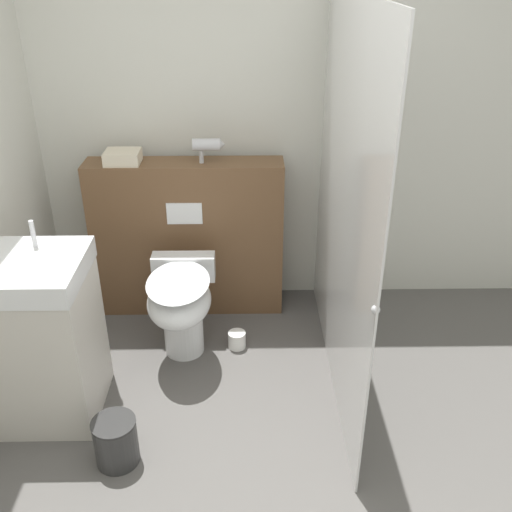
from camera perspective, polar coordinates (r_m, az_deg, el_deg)
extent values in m
plane|color=#565451|center=(2.76, 0.32, -23.88)|extent=(12.00, 12.00, 0.00)
cube|color=silver|center=(3.70, -0.25, 13.54)|extent=(8.00, 0.06, 2.50)
cube|color=brown|center=(3.77, -6.79, 1.80)|extent=(1.24, 0.24, 1.04)
cube|color=white|center=(3.57, -7.17, 4.23)|extent=(0.22, 0.01, 0.14)
cube|color=silver|center=(2.95, 8.65, 4.55)|extent=(0.01, 1.78, 2.03)
sphere|color=#B2B2B7|center=(2.22, 11.88, -5.27)|extent=(0.04, 0.04, 0.04)
cylinder|color=white|center=(3.49, -7.29, -6.70)|extent=(0.24, 0.24, 0.40)
ellipsoid|color=white|center=(3.30, -7.67, -4.43)|extent=(0.37, 0.52, 0.23)
ellipsoid|color=white|center=(3.24, -7.80, -2.59)|extent=(0.36, 0.51, 0.02)
cube|color=white|center=(3.52, -7.25, -1.08)|extent=(0.38, 0.12, 0.16)
cube|color=beige|center=(3.14, -20.39, -8.54)|extent=(0.51, 0.52, 0.79)
cube|color=white|center=(2.91, -21.83, -1.37)|extent=(0.52, 0.53, 0.11)
cylinder|color=silver|center=(2.98, -21.39, 2.08)|extent=(0.02, 0.02, 0.14)
cylinder|color=#B7B7BC|center=(3.51, -4.99, 11.03)|extent=(0.17, 0.07, 0.07)
cone|color=#B7B7BC|center=(3.51, -3.36, 11.06)|extent=(0.03, 0.06, 0.06)
cylinder|color=#B7B7BC|center=(3.53, -5.49, 10.08)|extent=(0.03, 0.03, 0.11)
cube|color=beige|center=(3.61, -13.18, 9.61)|extent=(0.21, 0.18, 0.08)
cylinder|color=white|center=(3.58, -1.92, -8.37)|extent=(0.11, 0.11, 0.11)
cylinder|color=#2D2D2D|center=(2.93, -13.81, -17.63)|extent=(0.21, 0.21, 0.23)
cylinder|color=#2D2D2D|center=(2.85, -14.10, -15.89)|extent=(0.21, 0.21, 0.01)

